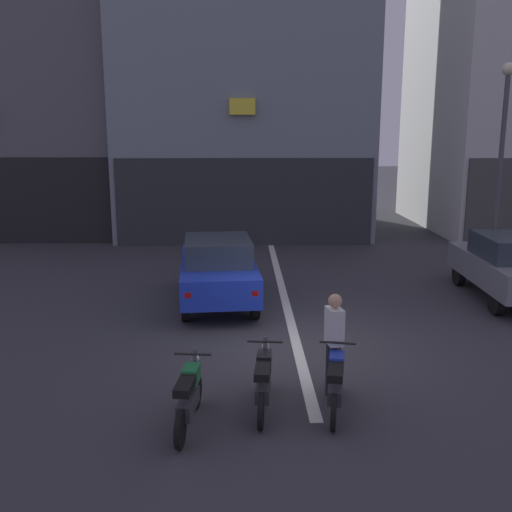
{
  "coord_description": "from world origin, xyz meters",
  "views": [
    {
      "loc": [
        -1.07,
        -10.6,
        4.13
      ],
      "look_at": [
        -0.76,
        2.0,
        1.4
      ],
      "focal_mm": 40.41,
      "sensor_mm": 36.0,
      "label": 1
    }
  ],
  "objects_px": {
    "car_blue_crossing_near": "(218,268)",
    "motorcycle_black_row_left_mid": "(264,381)",
    "car_grey_parked_kerbside": "(510,265)",
    "motorcycle_green_row_leftmost": "(189,396)",
    "street_lamp": "(502,147)",
    "motorcycle_blue_row_centre": "(336,382)",
    "person_by_motorcycles": "(334,344)"
  },
  "relations": [
    {
      "from": "motorcycle_blue_row_centre",
      "to": "car_blue_crossing_near",
      "type": "bearing_deg",
      "value": 109.52
    },
    {
      "from": "car_grey_parked_kerbside",
      "to": "motorcycle_green_row_leftmost",
      "type": "xyz_separation_m",
      "value": [
        -7.43,
        -6.19,
        -0.43
      ]
    },
    {
      "from": "person_by_motorcycles",
      "to": "motorcycle_green_row_leftmost",
      "type": "bearing_deg",
      "value": -156.72
    },
    {
      "from": "car_grey_parked_kerbside",
      "to": "motorcycle_green_row_leftmost",
      "type": "height_order",
      "value": "car_grey_parked_kerbside"
    },
    {
      "from": "car_grey_parked_kerbside",
      "to": "person_by_motorcycles",
      "type": "xyz_separation_m",
      "value": [
        -5.22,
        -5.24,
        -0.03
      ]
    },
    {
      "from": "car_grey_parked_kerbside",
      "to": "motorcycle_black_row_left_mid",
      "type": "relative_size",
      "value": 2.49
    },
    {
      "from": "car_grey_parked_kerbside",
      "to": "motorcycle_blue_row_centre",
      "type": "height_order",
      "value": "car_grey_parked_kerbside"
    },
    {
      "from": "motorcycle_green_row_leftmost",
      "to": "motorcycle_blue_row_centre",
      "type": "relative_size",
      "value": 1.01
    },
    {
      "from": "motorcycle_black_row_left_mid",
      "to": "motorcycle_blue_row_centre",
      "type": "relative_size",
      "value": 1.01
    },
    {
      "from": "car_grey_parked_kerbside",
      "to": "person_by_motorcycles",
      "type": "relative_size",
      "value": 2.49
    },
    {
      "from": "street_lamp",
      "to": "motorcycle_black_row_left_mid",
      "type": "relative_size",
      "value": 3.59
    },
    {
      "from": "car_blue_crossing_near",
      "to": "person_by_motorcycles",
      "type": "xyz_separation_m",
      "value": [
        2.03,
        -5.06,
        -0.03
      ]
    },
    {
      "from": "car_blue_crossing_near",
      "to": "car_grey_parked_kerbside",
      "type": "distance_m",
      "value": 7.25
    },
    {
      "from": "person_by_motorcycles",
      "to": "street_lamp",
      "type": "bearing_deg",
      "value": 52.83
    },
    {
      "from": "car_grey_parked_kerbside",
      "to": "person_by_motorcycles",
      "type": "distance_m",
      "value": 7.4
    },
    {
      "from": "motorcycle_black_row_left_mid",
      "to": "motorcycle_blue_row_centre",
      "type": "distance_m",
      "value": 1.08
    },
    {
      "from": "car_grey_parked_kerbside",
      "to": "person_by_motorcycles",
      "type": "height_order",
      "value": "person_by_motorcycles"
    },
    {
      "from": "motorcycle_green_row_leftmost",
      "to": "motorcycle_blue_row_centre",
      "type": "distance_m",
      "value": 2.2
    },
    {
      "from": "car_blue_crossing_near",
      "to": "street_lamp",
      "type": "distance_m",
      "value": 8.84
    },
    {
      "from": "car_blue_crossing_near",
      "to": "motorcycle_black_row_left_mid",
      "type": "distance_m",
      "value": 5.61
    },
    {
      "from": "car_grey_parked_kerbside",
      "to": "car_blue_crossing_near",
      "type": "bearing_deg",
      "value": -178.55
    },
    {
      "from": "car_blue_crossing_near",
      "to": "motorcycle_black_row_left_mid",
      "type": "height_order",
      "value": "car_blue_crossing_near"
    },
    {
      "from": "motorcycle_green_row_leftmost",
      "to": "person_by_motorcycles",
      "type": "bearing_deg",
      "value": 23.28
    },
    {
      "from": "car_blue_crossing_near",
      "to": "motorcycle_green_row_leftmost",
      "type": "distance_m",
      "value": 6.03
    },
    {
      "from": "street_lamp",
      "to": "motorcycle_blue_row_centre",
      "type": "relative_size",
      "value": 3.63
    },
    {
      "from": "person_by_motorcycles",
      "to": "motorcycle_blue_row_centre",
      "type": "bearing_deg",
      "value": -94.74
    },
    {
      "from": "street_lamp",
      "to": "motorcycle_green_row_leftmost",
      "type": "distance_m",
      "value": 12.35
    },
    {
      "from": "motorcycle_black_row_left_mid",
      "to": "person_by_motorcycles",
      "type": "distance_m",
      "value": 1.28
    },
    {
      "from": "car_blue_crossing_near",
      "to": "motorcycle_black_row_left_mid",
      "type": "relative_size",
      "value": 2.53
    },
    {
      "from": "car_blue_crossing_near",
      "to": "motorcycle_black_row_left_mid",
      "type": "bearing_deg",
      "value": -80.73
    },
    {
      "from": "motorcycle_green_row_leftmost",
      "to": "motorcycle_black_row_left_mid",
      "type": "distance_m",
      "value": 1.18
    },
    {
      "from": "car_grey_parked_kerbside",
      "to": "motorcycle_green_row_leftmost",
      "type": "bearing_deg",
      "value": -140.18
    }
  ]
}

